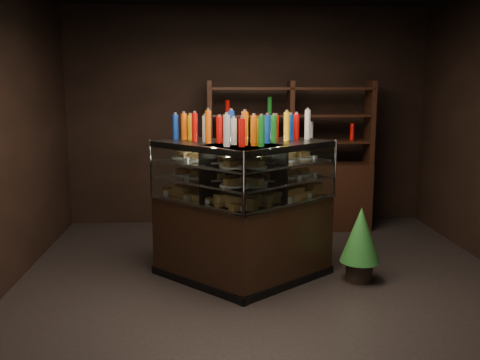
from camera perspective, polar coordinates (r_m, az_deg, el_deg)
The scene contains 7 objects.
ground at distance 5.41m, azimuth 2.86°, elevation -11.11°, with size 5.00×5.00×0.00m, color black.
room_shell at distance 5.03m, azimuth 3.06°, elevation 9.94°, with size 5.02×5.02×3.01m.
display_case at distance 5.38m, azimuth 0.31°, elevation -5.88°, with size 1.91×1.37×1.41m.
food_display at distance 5.24m, azimuth 0.31°, elevation 0.28°, with size 1.54×0.95×0.44m.
bottles_top at distance 5.18m, azimuth 0.32°, elevation 5.56°, with size 1.36×0.81×0.30m.
potted_conifer at distance 5.49m, azimuth 12.76°, elevation -5.59°, with size 0.40×0.40×0.86m.
back_shelving at distance 7.26m, azimuth 5.28°, elevation -0.51°, with size 2.20×0.47×2.00m.
Camera 1 is at (-0.58, -5.00, 1.98)m, focal length 40.00 mm.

